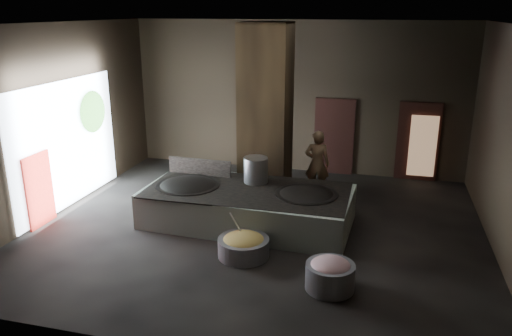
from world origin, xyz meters
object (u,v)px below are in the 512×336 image
(veg_basin, at_px, (244,247))
(meat_basin, at_px, (330,277))
(hearth_platform, at_px, (248,206))
(cook, at_px, (317,164))
(wok_left, at_px, (188,188))
(wok_right, at_px, (306,197))
(stock_pot, at_px, (256,170))

(veg_basin, relative_size, meat_basin, 1.18)
(hearth_platform, distance_m, meat_basin, 3.27)
(cook, bearing_deg, wok_left, 37.30)
(hearth_platform, distance_m, wok_left, 1.49)
(hearth_platform, xyz_separation_m, wok_right, (1.35, 0.05, 0.34))
(hearth_platform, xyz_separation_m, wok_left, (-1.45, -0.05, 0.34))
(wok_left, xyz_separation_m, veg_basin, (1.81, -1.57, -0.56))
(meat_basin, bearing_deg, veg_basin, 156.34)
(veg_basin, distance_m, meat_basin, 2.00)
(stock_pot, bearing_deg, hearth_platform, -95.19)
(stock_pot, xyz_separation_m, meat_basin, (2.14, -2.97, -0.89))
(wok_left, relative_size, veg_basin, 1.43)
(veg_basin, bearing_deg, wok_right, 59.27)
(wok_left, distance_m, cook, 3.54)
(stock_pot, distance_m, cook, 2.07)
(wok_right, distance_m, meat_basin, 2.66)
(stock_pot, height_order, cook, cook)
(stock_pot, distance_m, veg_basin, 2.38)
(cook, height_order, veg_basin, cook)
(stock_pot, relative_size, meat_basin, 0.70)
(hearth_platform, height_order, wok_right, wok_right)
(stock_pot, bearing_deg, veg_basin, -81.85)
(hearth_platform, bearing_deg, wok_right, 4.75)
(wok_left, height_order, wok_right, wok_left)
(wok_left, bearing_deg, wok_right, 2.05)
(hearth_platform, bearing_deg, wok_left, -175.40)
(wok_right, bearing_deg, wok_left, -177.95)
(wok_left, bearing_deg, hearth_platform, 1.97)
(hearth_platform, relative_size, wok_right, 3.41)
(meat_basin, bearing_deg, cook, 101.01)
(veg_basin, bearing_deg, hearth_platform, 102.57)
(meat_basin, bearing_deg, wok_right, 108.83)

